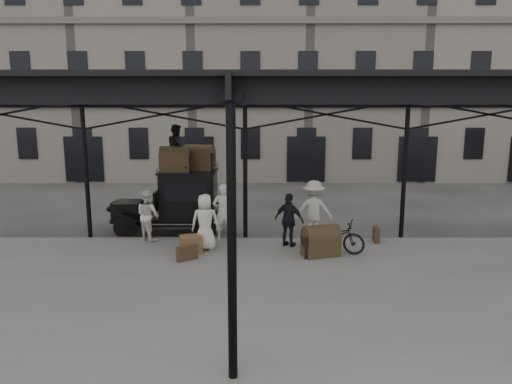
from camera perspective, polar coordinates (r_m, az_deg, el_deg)
ground at (r=12.88m, az=-1.54°, el=-8.73°), size 120.00×120.00×0.00m
platform at (r=10.98m, az=-1.84°, el=-11.75°), size 28.00×8.00×0.15m
canopy at (r=10.47m, az=-1.93°, el=12.48°), size 22.50×9.00×4.74m
building_frontage at (r=30.31m, az=-0.61°, el=15.54°), size 64.00×8.00×14.00m
taxi at (r=15.69m, az=-9.50°, el=-0.88°), size 3.65×1.55×2.18m
porter_left at (r=14.18m, az=-4.10°, el=-2.56°), size 0.70×0.51×1.81m
porter_midleft at (r=14.66m, az=-13.35°, el=-2.83°), size 0.98×0.96×1.59m
porter_centre at (r=13.36m, az=-6.38°, el=-3.74°), size 0.82×0.55×1.65m
porter_official at (r=13.62m, az=4.16°, el=-3.52°), size 1.01×0.83×1.61m
porter_right at (r=14.43m, az=7.22°, el=-2.26°), size 1.29×0.84×1.87m
bicycle at (r=13.33m, az=9.62°, el=-5.40°), size 1.93×1.33×0.96m
porter_roof at (r=15.36m, az=-9.86°, el=5.47°), size 0.78×0.89×1.55m
steamer_trunk_roof_near at (r=15.26m, az=-10.09°, el=3.84°), size 0.99×0.65×0.70m
steamer_trunk_roof_far at (r=15.59m, az=-7.08°, el=4.07°), size 1.08×0.80×0.71m
steamer_trunk_platform at (r=12.98m, az=8.11°, el=-6.31°), size 1.13×0.87×0.73m
wicker_hamper at (r=13.26m, az=-8.12°, el=-6.47°), size 0.71×0.61×0.50m
suitcase_upright at (r=14.72m, az=14.78°, el=-5.12°), size 0.23×0.61×0.45m
suitcase_flat at (r=12.64m, az=-8.60°, el=-7.55°), size 0.57×0.47×0.40m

